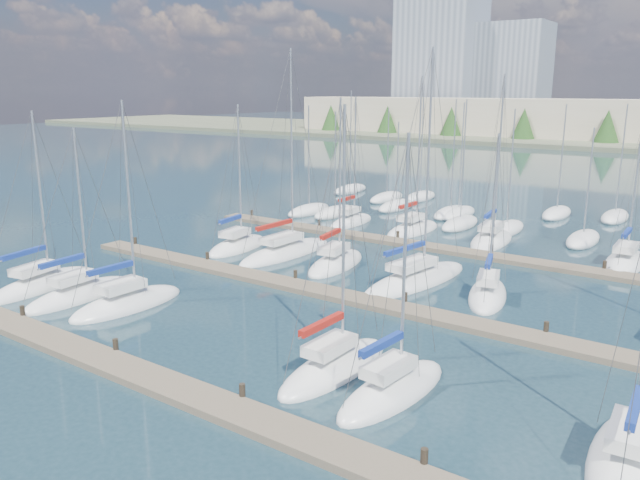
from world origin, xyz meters
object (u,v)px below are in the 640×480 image
Objects in this scene: sailboat_q at (625,262)px; sailboat_i at (286,252)px; sailboat_a at (41,285)px; sailboat_g at (630,459)px; sailboat_e at (393,390)px; sailboat_l at (488,295)px; sailboat_k at (416,279)px; sailboat_h at (238,246)px; sailboat_j at (336,263)px; sailboat_c at (127,303)px; sailboat_b at (80,295)px; sailboat_o at (413,229)px; sailboat_n at (351,222)px; sailboat_p at (492,239)px; sailboat_d at (334,367)px.

sailboat_i is at bearing -152.66° from sailboat_q.
sailboat_g is at bearing -9.69° from sailboat_a.
sailboat_g is at bearing 7.07° from sailboat_e.
sailboat_l is at bearing -114.23° from sailboat_q.
sailboat_k reaches higher than sailboat_e.
sailboat_h is at bearing 163.15° from sailboat_l.
sailboat_h is 9.16m from sailboat_j.
sailboat_c is at bearing -3.94° from sailboat_a.
sailboat_a is 1.08× the size of sailboat_b.
sailboat_b is at bearing -7.09° from sailboat_a.
sailboat_e is 1.06× the size of sailboat_q.
sailboat_o is at bearing 126.42° from sailboat_k.
sailboat_p reaches higher than sailboat_n.
sailboat_k is 1.24× the size of sailboat_j.
sailboat_c is 18.09m from sailboat_k.
sailboat_h is at bearing 152.07° from sailboat_g.
sailboat_a reaches higher than sailboat_q.
sailboat_j is at bearing -63.60° from sailboat_n.
sailboat_a is at bearing 177.65° from sailboat_g.
sailboat_l is 0.84× the size of sailboat_j.
sailboat_p is at bearing 51.09° from sailboat_i.
sailboat_i is (0.28, 14.52, 0.01)m from sailboat_c.
sailboat_q is at bearing -2.35° from sailboat_n.
sailboat_g reaches higher than sailboat_n.
sailboat_c is 26.71m from sailboat_g.
sailboat_q is (10.41, 12.50, -0.01)m from sailboat_k.
sailboat_g is at bearing -34.55° from sailboat_k.
sailboat_p is (19.10, 28.48, 0.00)m from sailboat_a.
sailboat_c is at bearing -131.11° from sailboat_q.
sailboat_c is 17.82m from sailboat_e.
sailboat_n is 13.22m from sailboat_p.
sailboat_d is at bearing -60.58° from sailboat_n.
sailboat_k is at bearing 103.61° from sailboat_d.
sailboat_a is 17.21m from sailboat_i.
sailboat_g is at bearing -70.05° from sailboat_l.
sailboat_j is (9.15, 0.32, 0.00)m from sailboat_h.
sailboat_q is at bearing 96.73° from sailboat_g.
sailboat_n is at bearing 81.11° from sailboat_b.
sailboat_k reaches higher than sailboat_p.
sailboat_p reaches higher than sailboat_g.
sailboat_c reaches higher than sailboat_q.
sailboat_e is 3.24m from sailboat_d.
sailboat_j is (-12.64, 14.72, -0.00)m from sailboat_e.
sailboat_g is at bearing 0.73° from sailboat_d.
sailboat_b is (3.74, 0.23, -0.00)m from sailboat_a.
sailboat_h is 0.95× the size of sailboat_g.
sailboat_i reaches higher than sailboat_o.
sailboat_k is at bearing 118.40° from sailboat_e.
sailboat_p is (-15.04, 27.96, 0.00)m from sailboat_g.
sailboat_d is (9.95, -27.30, -0.00)m from sailboat_o.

